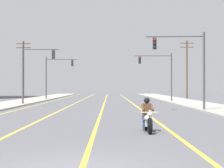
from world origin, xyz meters
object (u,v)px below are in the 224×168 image
Objects in this scene: motorcycle_with_rider at (147,118)px; traffic_signal_mid_left at (55,72)px; traffic_signal_near_left at (33,67)px; utility_pole_left_far at (23,67)px; traffic_signal_near_right at (187,59)px; utility_pole_right_far at (187,67)px; traffic_signal_mid_right at (161,70)px.

traffic_signal_mid_left reaches higher than motorcycle_with_rider.
utility_pole_left_far reaches higher than traffic_signal_near_left.
traffic_signal_mid_left is at bearing 89.26° from traffic_signal_near_left.
traffic_signal_near_right is 40.69m from utility_pole_left_far.
traffic_signal_near_left is 0.67× the size of utility_pole_right_far.
traffic_signal_near_right is 1.00× the size of traffic_signal_near_left.
motorcycle_with_rider is at bearing -102.45° from utility_pole_right_far.
traffic_signal_mid_left is 10.32m from utility_pole_left_far.
traffic_signal_mid_right reaches higher than motorcycle_with_rider.
traffic_signal_near_left is at bearing 141.34° from traffic_signal_near_right.
traffic_signal_mid_right is (14.55, 9.01, 0.06)m from traffic_signal_near_left.
utility_pole_right_far is (5.82, 13.33, 0.91)m from traffic_signal_mid_right.
traffic_signal_near_left is at bearing 110.39° from motorcycle_with_rider.
motorcycle_with_rider is 35.57m from traffic_signal_mid_right.
traffic_signal_mid_right is at bearing -113.60° from utility_pole_right_far.
traffic_signal_near_left is 15.87m from traffic_signal_mid_left.
motorcycle_with_rider is 0.35× the size of traffic_signal_near_right.
motorcycle_with_rider is 52.68m from utility_pole_left_far.
traffic_signal_near_left is 24.79m from utility_pole_left_far.
traffic_signal_mid_left is (-13.93, 27.17, -0.01)m from traffic_signal_near_right.
utility_pole_left_far is at bearing 176.34° from utility_pole_right_far.
traffic_signal_near_right is (4.45, 14.75, 3.49)m from motorcycle_with_rider.
traffic_signal_mid_left is at bearing 117.13° from traffic_signal_near_right.
traffic_signal_near_right is 0.66× the size of utility_pole_left_far.
utility_pole_left_far is (-15.72, 50.08, 4.47)m from motorcycle_with_rider.
utility_pole_right_far is at bearing -3.66° from utility_pole_left_far.
traffic_signal_near_left is at bearing -75.89° from utility_pole_left_far.
traffic_signal_mid_right is at bearing 82.10° from motorcycle_with_rider.
traffic_signal_mid_right is (4.86, 35.06, 3.51)m from motorcycle_with_rider.
utility_pole_left_far is (-20.58, 15.02, 0.96)m from traffic_signal_mid_right.
traffic_signal_near_right and traffic_signal_mid_right have the same top height.
utility_pole_right_far reaches higher than traffic_signal_mid_left.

